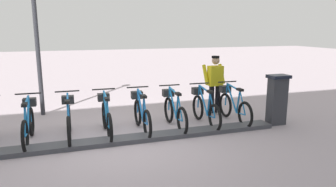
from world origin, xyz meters
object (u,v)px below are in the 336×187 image
at_px(payment_kiosk, 277,99).
at_px(bike_docked_6, 28,123).
at_px(bike_docked_0, 233,106).
at_px(bike_docked_2, 174,111).
at_px(lamp_post, 35,19).
at_px(bike_docked_3, 141,113).
at_px(bike_docked_5, 69,120).
at_px(bike_docked_4, 106,117).
at_px(worker_near_rack, 215,82).
at_px(bike_docked_1, 205,108).

bearing_deg(payment_kiosk, bike_docked_6, 84.45).
xyz_separation_m(bike_docked_0, bike_docked_6, (-0.00, 4.97, -0.00)).
xyz_separation_m(bike_docked_2, lamp_post, (2.29, 3.17, 2.23)).
distance_m(bike_docked_3, bike_docked_6, 2.49).
xyz_separation_m(bike_docked_2, bike_docked_3, (0.00, 0.83, 0.00)).
distance_m(bike_docked_3, bike_docked_5, 1.66).
relative_size(payment_kiosk, bike_docked_3, 0.74).
height_order(bike_docked_6, lamp_post, lamp_post).
relative_size(bike_docked_2, bike_docked_5, 1.00).
relative_size(bike_docked_0, bike_docked_3, 1.00).
height_order(bike_docked_2, bike_docked_4, same).
height_order(bike_docked_6, worker_near_rack, worker_near_rack).
height_order(bike_docked_1, bike_docked_6, same).
xyz_separation_m(payment_kiosk, bike_docked_4, (0.57, 4.23, -0.24)).
relative_size(bike_docked_1, lamp_post, 0.42).
xyz_separation_m(bike_docked_3, bike_docked_4, (0.00, 0.83, 0.00)).
relative_size(bike_docked_6, lamp_post, 0.42).
bearing_deg(bike_docked_3, bike_docked_6, 90.00).
height_order(payment_kiosk, lamp_post, lamp_post).
bearing_deg(bike_docked_2, lamp_post, 54.14).
relative_size(bike_docked_2, bike_docked_4, 1.00).
height_order(payment_kiosk, bike_docked_1, payment_kiosk).
relative_size(bike_docked_3, bike_docked_6, 1.00).
relative_size(bike_docked_6, worker_near_rack, 1.04).
bearing_deg(bike_docked_4, bike_docked_1, -90.00).
bearing_deg(bike_docked_5, bike_docked_2, -90.00).
height_order(bike_docked_4, worker_near_rack, worker_near_rack).
bearing_deg(bike_docked_0, bike_docked_1, 90.00).
bearing_deg(lamp_post, bike_docked_6, 176.30).
relative_size(bike_docked_3, worker_near_rack, 1.04).
relative_size(bike_docked_4, lamp_post, 0.42).
height_order(bike_docked_0, bike_docked_4, same).
distance_m(bike_docked_2, bike_docked_6, 3.32).
height_order(payment_kiosk, bike_docked_6, payment_kiosk).
distance_m(bike_docked_4, bike_docked_6, 1.66).
bearing_deg(payment_kiosk, lamp_post, 63.49).
relative_size(bike_docked_2, lamp_post, 0.42).
height_order(bike_docked_1, bike_docked_2, same).
bearing_deg(bike_docked_5, bike_docked_6, 90.00).
distance_m(bike_docked_2, lamp_post, 4.50).
bearing_deg(bike_docked_6, bike_docked_2, -90.00).
bearing_deg(bike_docked_6, payment_kiosk, -95.55).
relative_size(bike_docked_2, bike_docked_3, 1.00).
bearing_deg(bike_docked_2, bike_docked_5, 90.00).
bearing_deg(bike_docked_1, bike_docked_5, 90.00).
relative_size(bike_docked_1, bike_docked_4, 1.00).
xyz_separation_m(payment_kiosk, bike_docked_0, (0.57, 0.91, -0.24)).
relative_size(bike_docked_0, bike_docked_2, 1.00).
bearing_deg(bike_docked_4, bike_docked_0, -90.00).
distance_m(bike_docked_1, bike_docked_5, 3.32).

